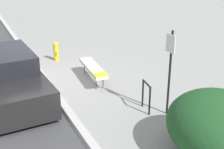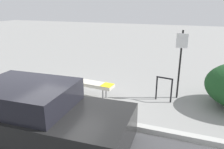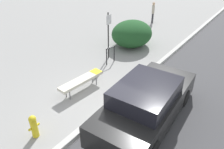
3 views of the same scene
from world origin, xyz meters
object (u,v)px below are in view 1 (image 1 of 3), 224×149
fire_hydrant (56,51)px  sign_post (170,66)px  bike_rack (146,94)px  bench (93,68)px  parked_car_near (6,77)px

fire_hydrant → sign_post: bearing=14.6°
bike_rack → sign_post: (0.40, 0.41, 0.88)m
bench → fire_hydrant: (-2.59, -0.53, -0.05)m
bench → sign_post: sign_post is taller
fire_hydrant → parked_car_near: parked_car_near is taller
bench → bike_rack: 2.60m
bike_rack → sign_post: bearing=45.8°
sign_post → parked_car_near: (-2.93, -3.71, -0.74)m
bench → parked_car_near: parked_car_near is taller
bench → parked_car_near: 2.79m
bike_rack → parked_car_near: size_ratio=0.18×
bike_rack → fire_hydrant: bike_rack is taller
bike_rack → parked_car_near: (-2.52, -3.29, 0.14)m
fire_hydrant → bench: bearing=11.6°
sign_post → bike_rack: bearing=-134.2°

